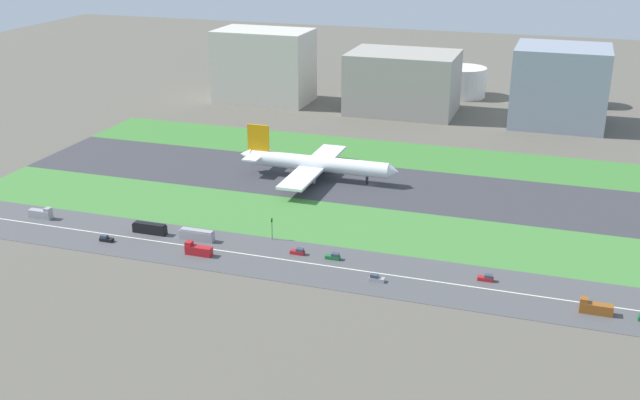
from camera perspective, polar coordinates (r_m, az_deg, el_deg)
name	(u,v)px	position (r m, az deg, el deg)	size (l,w,h in m)	color
ground_plane	(371,185)	(293.24, 3.81, 1.14)	(800.00, 800.00, 0.00)	#5B564C
runway	(371,185)	(293.22, 3.81, 1.15)	(280.00, 46.00, 0.10)	#38383D
grass_median_north	(395,154)	(331.05, 5.61, 3.43)	(280.00, 36.00, 0.10)	#3D7A33
grass_median_south	(340,224)	(256.37, 1.48, -1.80)	(280.00, 36.00, 0.10)	#427F38
highway	(309,263)	(228.59, -0.86, -4.74)	(280.00, 28.00, 0.10)	#4C4C4F
highway_centerline	(309,263)	(228.57, -0.86, -4.73)	(266.00, 0.50, 0.01)	silver
airliner	(314,163)	(297.32, -0.42, 2.74)	(65.00, 56.00, 19.70)	white
car_1	(333,257)	(230.75, 1.01, -4.24)	(4.40, 1.80, 2.00)	#19662D
car_2	(106,239)	(252.15, -15.68, -2.80)	(4.40, 1.80, 2.00)	black
bus_1	(197,235)	(246.52, -9.18, -2.59)	(11.60, 2.50, 3.50)	#99999E
truck_2	(595,308)	(213.51, 19.83, -7.58)	(8.40, 2.50, 4.00)	brown
truck_1	(41,214)	(277.33, -20.09, -0.96)	(8.40, 2.50, 4.00)	#99999E
car_5	(298,252)	(234.03, -1.65, -3.87)	(4.40, 1.80, 2.00)	#B2191E
truck_0	(198,250)	(236.16, -9.09, -3.71)	(8.40, 2.50, 4.00)	#B2191E
car_0	(486,278)	(222.96, 12.30, -5.71)	(4.40, 1.80, 2.00)	#B2191E
bus_0	(150,228)	(254.37, -12.59, -2.08)	(11.60, 2.50, 3.50)	black
car_6	(376,278)	(218.30, 4.22, -5.85)	(4.40, 1.80, 2.00)	#99999E
traffic_light	(272,227)	(243.34, -3.61, -2.03)	(0.36, 0.50, 7.20)	#4C4C51
terminal_building	(264,66)	(420.52, -4.19, 9.95)	(50.13, 30.86, 38.59)	beige
hangar_building	(403,82)	(398.92, 6.20, 8.72)	(54.52, 38.13, 30.89)	#9E998E
office_tower	(560,86)	(389.87, 17.46, 8.12)	(43.86, 38.68, 37.90)	gray
fuel_tank_west	(463,82)	(439.75, 10.61, 8.66)	(25.49, 25.49, 16.33)	silver
fuel_tank_centre	(529,87)	(436.68, 15.33, 8.12)	(18.79, 18.79, 15.39)	silver
fuel_tank_east	(590,93)	(436.55, 19.53, 7.54)	(18.90, 18.90, 13.52)	silver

